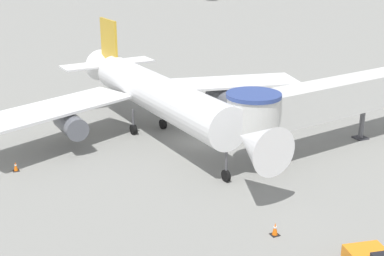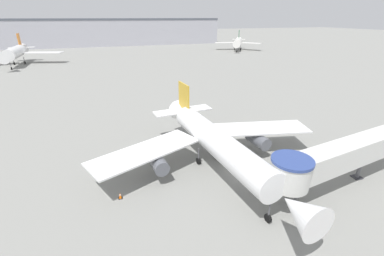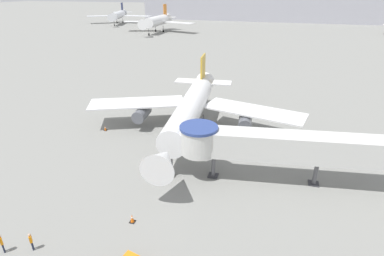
{
  "view_description": "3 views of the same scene",
  "coord_description": "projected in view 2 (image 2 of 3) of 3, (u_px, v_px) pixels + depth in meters",
  "views": [
    {
      "loc": [
        -18.94,
        -39.45,
        16.44
      ],
      "look_at": [
        -2.93,
        -5.23,
        3.36
      ],
      "focal_mm": 50.0,
      "sensor_mm": 36.0,
      "label": 1
    },
    {
      "loc": [
        -15.15,
        -24.54,
        18.8
      ],
      "look_at": [
        -5.34,
        4.2,
        5.59
      ],
      "focal_mm": 24.0,
      "sensor_mm": 36.0,
      "label": 2
    },
    {
      "loc": [
        8.49,
        -34.77,
        19.25
      ],
      "look_at": [
        -0.8,
        -3.22,
        3.82
      ],
      "focal_mm": 28.0,
      "sensor_mm": 36.0,
      "label": 3
    }
  ],
  "objects": [
    {
      "name": "main_airplane",
      "position": [
        215.0,
        142.0,
        33.18
      ],
      "size": [
        32.2,
        29.67,
        9.26
      ],
      "rotation": [
        0.0,
        0.0,
        0.1
      ],
      "color": "white",
      "rests_on": "ground_plane"
    },
    {
      "name": "jet_bridge",
      "position": [
        341.0,
        156.0,
        28.94
      ],
      "size": [
        22.96,
        6.4,
        6.08
      ],
      "rotation": [
        0.0,
        0.0,
        0.15
      ],
      "color": "silver",
      "rests_on": "ground_plane"
    },
    {
      "name": "background_jet_orange_tail",
      "position": [
        15.0,
        52.0,
        105.91
      ],
      "size": [
        36.13,
        31.92,
        12.08
      ],
      "rotation": [
        0.0,
        0.0,
        0.02
      ],
      "color": "white",
      "rests_on": "ground_plane"
    },
    {
      "name": "terminal_building",
      "position": [
        111.0,
        32.0,
        179.54
      ],
      "size": [
        154.06,
        18.77,
        17.78
      ],
      "color": "#A8A8B2",
      "rests_on": "ground_plane"
    },
    {
      "name": "traffic_cone_port_wing",
      "position": [
        120.0,
        196.0,
        28.75
      ],
      "size": [
        0.47,
        0.47,
        0.77
      ],
      "color": "black",
      "rests_on": "ground_plane"
    },
    {
      "name": "ground_plane",
      "position": [
        241.0,
        174.0,
        33.28
      ],
      "size": [
        800.0,
        800.0,
        0.0
      ],
      "primitive_type": "plane",
      "color": "gray"
    },
    {
      "name": "background_jet_green_tail",
      "position": [
        238.0,
        42.0,
        153.86
      ],
      "size": [
        25.56,
        26.83,
        11.14
      ],
      "rotation": [
        0.0,
        0.0,
        -0.54
      ],
      "color": "white",
      "rests_on": "ground_plane"
    }
  ]
}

